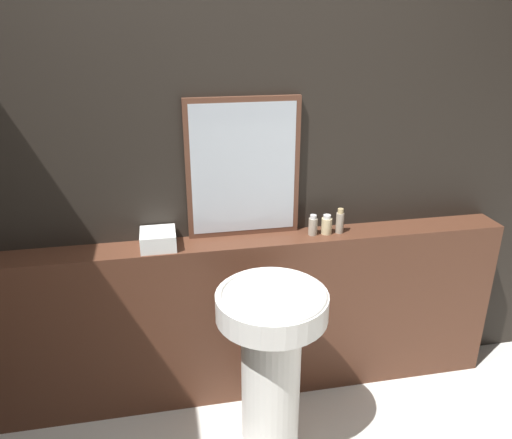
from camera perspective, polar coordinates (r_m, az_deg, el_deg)
The scene contains 8 objects.
wall_back at distance 2.50m, azimuth -2.53°, elevation 5.46°, with size 8.00×0.06×2.50m.
vanity_counter at distance 2.72m, azimuth -1.83°, elevation -11.34°, with size 2.84×0.19×0.93m.
pedestal_sink at distance 2.33m, azimuth 1.74°, elevation -15.57°, with size 0.49×0.49×0.89m.
mirror at distance 2.45m, azimuth -1.46°, elevation 5.82°, with size 0.56×0.03×0.70m.
towel_stack at distance 2.46m, azimuth -11.12°, elevation -2.23°, with size 0.17×0.17×0.08m.
shampoo_bottle at distance 2.56m, azimuth 6.53°, elevation -0.70°, with size 0.05×0.05×0.11m.
conditioner_bottle at distance 2.58m, azimuth 8.08°, elevation -0.63°, with size 0.05×0.05×0.10m.
lotion_bottle at distance 2.60m, azimuth 9.56°, elevation -0.23°, with size 0.04×0.04×0.13m.
Camera 1 is at (-0.35, -0.90, 1.97)m, focal length 35.00 mm.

